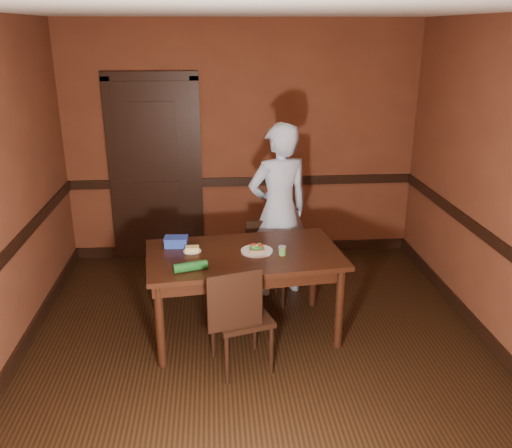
{
  "coord_description": "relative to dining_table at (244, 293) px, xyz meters",
  "views": [
    {
      "loc": [
        -0.34,
        -3.86,
        2.57
      ],
      "look_at": [
        0.0,
        0.35,
        1.05
      ],
      "focal_mm": 38.0,
      "sensor_mm": 36.0,
      "label": 1
    }
  ],
  "objects": [
    {
      "name": "floor",
      "position": [
        0.1,
        -0.4,
        -0.39
      ],
      "size": [
        4.0,
        4.5,
        0.01
      ],
      "primitive_type": "cube",
      "color": "black",
      "rests_on": "ground"
    },
    {
      "name": "ceiling",
      "position": [
        0.1,
        -0.4,
        2.31
      ],
      "size": [
        4.0,
        4.5,
        0.01
      ],
      "primitive_type": "cube",
      "color": "silver",
      "rests_on": "ground"
    },
    {
      "name": "wall_back",
      "position": [
        0.1,
        1.85,
        0.96
      ],
      "size": [
        4.0,
        0.02,
        2.7
      ],
      "primitive_type": "cube",
      "color": "brown",
      "rests_on": "ground"
    },
    {
      "name": "wall_front",
      "position": [
        0.1,
        -2.65,
        0.96
      ],
      "size": [
        4.0,
        0.02,
        2.7
      ],
      "primitive_type": "cube",
      "color": "brown",
      "rests_on": "ground"
    },
    {
      "name": "dado_back",
      "position": [
        0.1,
        1.83,
        0.51
      ],
      "size": [
        4.0,
        0.03,
        0.1
      ],
      "primitive_type": "cube",
      "color": "black",
      "rests_on": "ground"
    },
    {
      "name": "dado_right",
      "position": [
        2.08,
        -0.4,
        0.51
      ],
      "size": [
        0.03,
        4.5,
        0.1
      ],
      "primitive_type": "cube",
      "color": "black",
      "rests_on": "ground"
    },
    {
      "name": "baseboard_back",
      "position": [
        0.1,
        1.83,
        -0.33
      ],
      "size": [
        4.0,
        0.03,
        0.12
      ],
      "primitive_type": "cube",
      "color": "black",
      "rests_on": "ground"
    },
    {
      "name": "baseboard_left",
      "position": [
        -1.89,
        -0.4,
        -0.33
      ],
      "size": [
        0.03,
        4.5,
        0.12
      ],
      "primitive_type": "cube",
      "color": "black",
      "rests_on": "ground"
    },
    {
      "name": "baseboard_right",
      "position": [
        2.08,
        -0.4,
        -0.33
      ],
      "size": [
        0.03,
        4.5,
        0.12
      ],
      "primitive_type": "cube",
      "color": "black",
      "rests_on": "ground"
    },
    {
      "name": "door",
      "position": [
        -0.9,
        1.82,
        0.7
      ],
      "size": [
        1.05,
        0.07,
        2.2
      ],
      "color": "black",
      "rests_on": "ground"
    },
    {
      "name": "dining_table",
      "position": [
        0.0,
        0.0,
        0.0
      ],
      "size": [
        1.74,
        1.11,
        0.77
      ],
      "primitive_type": "cube",
      "rotation": [
        0.0,
        0.0,
        0.11
      ],
      "color": "black",
      "rests_on": "floor"
    },
    {
      "name": "chair_far",
      "position": [
        0.23,
        0.56,
        0.02
      ],
      "size": [
        0.41,
        0.41,
        0.8
      ],
      "primitive_type": null,
      "rotation": [
        0.0,
        0.0,
        0.1
      ],
      "color": "black",
      "rests_on": "floor"
    },
    {
      "name": "chair_near",
      "position": [
        -0.06,
        -0.51,
        0.07
      ],
      "size": [
        0.53,
        0.53,
        0.91
      ],
      "primitive_type": null,
      "rotation": [
        0.0,
        0.0,
        3.43
      ],
      "color": "black",
      "rests_on": "floor"
    },
    {
      "name": "person",
      "position": [
        0.39,
        0.79,
        0.49
      ],
      "size": [
        0.74,
        0.59,
        1.76
      ],
      "primitive_type": "imported",
      "rotation": [
        0.0,
        0.0,
        3.44
      ],
      "color": "#AFC4E6",
      "rests_on": "floor"
    },
    {
      "name": "sandwich_plate",
      "position": [
        0.11,
        0.01,
        0.41
      ],
      "size": [
        0.27,
        0.27,
        0.07
      ],
      "rotation": [
        0.0,
        0.0,
        0.22
      ],
      "color": "white",
      "rests_on": "dining_table"
    },
    {
      "name": "sauce_jar",
      "position": [
        0.32,
        -0.07,
        0.43
      ],
      "size": [
        0.07,
        0.07,
        0.08
      ],
      "rotation": [
        0.0,
        0.0,
        0.3
      ],
      "color": "#50863D",
      "rests_on": "dining_table"
    },
    {
      "name": "cheese_saucer",
      "position": [
        -0.44,
        0.06,
        0.41
      ],
      "size": [
        0.15,
        0.15,
        0.05
      ],
      "rotation": [
        0.0,
        0.0,
        -0.11
      ],
      "color": "white",
      "rests_on": "dining_table"
    },
    {
      "name": "food_tub",
      "position": [
        -0.59,
        0.19,
        0.43
      ],
      "size": [
        0.21,
        0.15,
        0.09
      ],
      "rotation": [
        0.0,
        0.0,
        -0.06
      ],
      "color": "#2843B5",
      "rests_on": "dining_table"
    },
    {
      "name": "wrapped_veg",
      "position": [
        -0.45,
        -0.34,
        0.42
      ],
      "size": [
        0.28,
        0.15,
        0.08
      ],
      "primitive_type": "cylinder",
      "rotation": [
        0.0,
        1.57,
        0.28
      ],
      "color": "#144B1A",
      "rests_on": "dining_table"
    }
  ]
}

